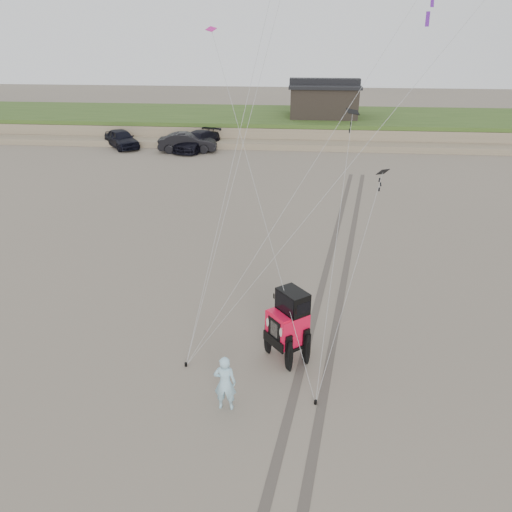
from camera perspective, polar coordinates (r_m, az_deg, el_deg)
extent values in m
plane|color=#6B6054|center=(14.50, 2.67, -14.55)|extent=(160.00, 160.00, 0.00)
cube|color=#7A6B54|center=(49.98, 5.20, 14.68)|extent=(160.00, 12.00, 1.40)
cube|color=#2D4719|center=(49.84, 5.24, 15.64)|extent=(160.00, 12.00, 0.35)
cube|color=#7A6B54|center=(43.68, 5.04, 12.67)|extent=(160.00, 3.50, 0.50)
cube|color=black|center=(48.67, 7.75, 17.07)|extent=(6.00, 5.00, 2.60)
cube|color=black|center=(48.51, 7.85, 18.74)|extent=(6.40, 5.40, 0.25)
cube|color=black|center=(48.48, 7.88, 19.18)|extent=(6.40, 1.20, 0.50)
imported|color=black|center=(44.46, -15.12, 12.82)|extent=(4.24, 4.60, 1.53)
imported|color=black|center=(41.80, -7.82, 12.73)|extent=(4.83, 2.15, 1.54)
imported|color=black|center=(42.38, -6.78, 12.92)|extent=(3.77, 5.57, 1.50)
imported|color=#87C7D1|center=(13.31, -3.57, -14.29)|extent=(0.59, 0.39, 1.61)
cube|color=black|center=(18.52, 11.01, 15.89)|extent=(0.50, 0.43, 0.23)
cube|color=black|center=(16.56, 14.31, 9.30)|extent=(0.47, 0.45, 0.26)
cube|color=#BE1782|center=(19.33, -5.16, 24.43)|extent=(0.45, 0.42, 0.20)
cylinder|color=black|center=(15.28, -8.02, -12.18)|extent=(0.08, 0.08, 0.12)
cylinder|color=black|center=(13.95, 6.81, -16.25)|extent=(0.08, 0.08, 0.12)
cube|color=#4C443D|center=(21.34, 8.16, -1.09)|extent=(4.42, 29.74, 0.01)
cube|color=#4C443D|center=(21.40, 10.30, -1.17)|extent=(4.42, 29.74, 0.01)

